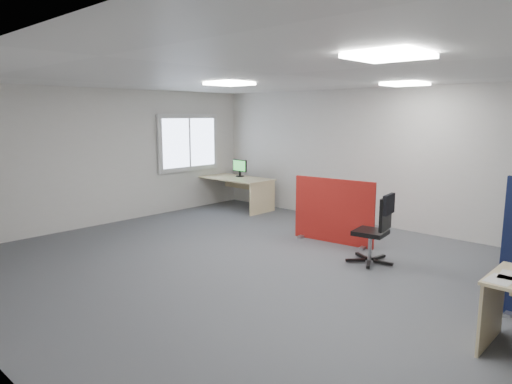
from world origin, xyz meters
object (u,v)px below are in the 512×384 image
Objects in this scene: monitor_second at (240,167)px; office_chair at (378,225)px; red_divider at (333,212)px; second_desk at (237,185)px.

monitor_second reaches higher than office_chair.
office_chair is (1.13, -0.54, 0.05)m from red_divider.
monitor_second reaches higher than second_desk.
second_desk is 0.42m from monitor_second.
office_chair reaches higher than second_desk.
monitor_second is (-3.37, 1.11, 0.41)m from red_divider.
second_desk is 4.69m from office_chair.
red_divider is at bearing -16.03° from second_desk.
monitor_second is (-0.06, 0.15, 0.39)m from second_desk.
red_divider is at bearing -16.59° from monitor_second.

